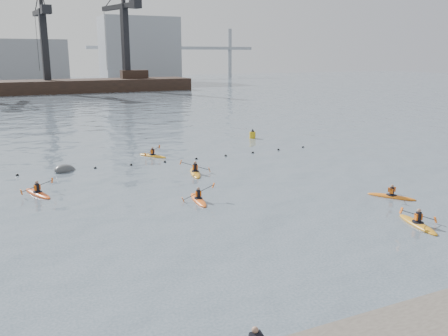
{
  "coord_description": "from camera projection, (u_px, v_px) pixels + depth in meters",
  "views": [
    {
      "loc": [
        -11.84,
        -16.81,
        9.24
      ],
      "look_at": [
        -0.24,
        7.5,
        2.8
      ],
      "focal_mm": 38.0,
      "sensor_mm": 36.0,
      "label": 1
    }
  ],
  "objects": [
    {
      "name": "kayaker_4",
      "position": [
        391.0,
        196.0,
        31.51
      ],
      "size": [
        2.29,
        2.97,
        1.06
      ],
      "rotation": [
        0.0,
        0.0,
        3.74
      ],
      "color": "orange",
      "rests_on": "ground"
    },
    {
      "name": "kayaker_1",
      "position": [
        418.0,
        224.0,
        26.35
      ],
      "size": [
        2.33,
        3.51,
        1.25
      ],
      "rotation": [
        0.0,
        0.0,
        -0.24
      ],
      "color": "#C27D16",
      "rests_on": "ground"
    },
    {
      "name": "barge_pier",
      "position": [
        47.0,
        85.0,
        117.89
      ],
      "size": [
        72.0,
        19.3,
        29.5
      ],
      "color": "black",
      "rests_on": "ground"
    },
    {
      "name": "skyline",
      "position": [
        40.0,
        55.0,
        152.57
      ],
      "size": [
        141.0,
        28.0,
        22.0
      ],
      "color": "gray",
      "rests_on": "ground"
    },
    {
      "name": "ground",
      "position": [
        299.0,
        260.0,
        21.87
      ],
      "size": [
        400.0,
        400.0,
        0.0
      ],
      "primitive_type": "plane",
      "color": "#3B4A56",
      "rests_on": "ground"
    },
    {
      "name": "kayaker_3",
      "position": [
        195.0,
        172.0,
        37.86
      ],
      "size": [
        2.41,
        3.65,
        1.3
      ],
      "rotation": [
        0.0,
        0.0,
        -0.28
      ],
      "color": "orange",
      "rests_on": "ground"
    },
    {
      "name": "kayaker_2",
      "position": [
        38.0,
        193.0,
        32.19
      ],
      "size": [
        2.21,
        3.44,
        1.1
      ],
      "rotation": [
        0.0,
        0.0,
        0.35
      ],
      "color": "#E34C15",
      "rests_on": "ground"
    },
    {
      "name": "nav_buoy",
      "position": [
        252.0,
        135.0,
        53.83
      ],
      "size": [
        0.7,
        0.7,
        1.27
      ],
      "color": "#BD9512",
      "rests_on": "ground"
    },
    {
      "name": "kayaker_5",
      "position": [
        153.0,
        155.0,
        44.27
      ],
      "size": [
        2.25,
        3.01,
        1.05
      ],
      "rotation": [
        0.0,
        0.0,
        0.57
      ],
      "color": "orange",
      "rests_on": "ground"
    },
    {
      "name": "float_line",
      "position": [
        147.0,
        163.0,
        41.43
      ],
      "size": [
        33.24,
        0.73,
        0.24
      ],
      "color": "black",
      "rests_on": "ground"
    },
    {
      "name": "kayaker_0",
      "position": [
        198.0,
        199.0,
        30.82
      ],
      "size": [
        2.23,
        3.27,
        1.24
      ],
      "rotation": [
        0.0,
        0.0,
        -0.13
      ],
      "color": "orange",
      "rests_on": "ground"
    },
    {
      "name": "mooring_buoy",
      "position": [
        65.0,
        171.0,
        38.8
      ],
      "size": [
        2.55,
        2.46,
        1.48
      ],
      "primitive_type": "ellipsoid",
      "rotation": [
        0.0,
        0.21,
        0.73
      ],
      "color": "#414447",
      "rests_on": "ground"
    }
  ]
}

